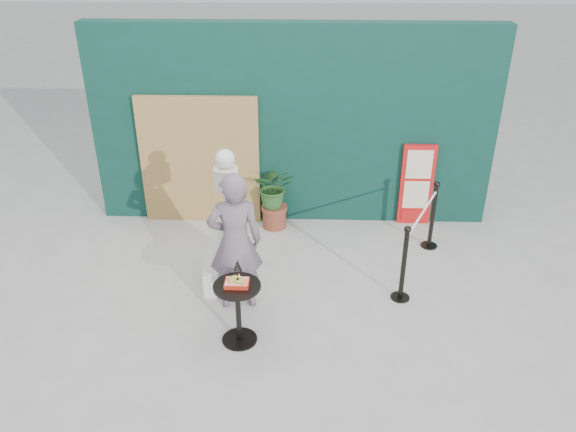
% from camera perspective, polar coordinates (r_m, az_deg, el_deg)
% --- Properties ---
extents(ground, '(60.00, 60.00, 0.00)m').
position_cam_1_polar(ground, '(6.46, -0.40, -12.90)').
color(ground, '#ADAAA5').
rests_on(ground, ground).
extents(back_wall, '(6.00, 0.30, 3.00)m').
position_cam_1_polar(back_wall, '(8.50, 0.49, 9.13)').
color(back_wall, '#0B3227').
rests_on(back_wall, ground).
extents(bamboo_fence, '(1.80, 0.08, 2.00)m').
position_cam_1_polar(bamboo_fence, '(8.63, -8.95, 5.54)').
color(bamboo_fence, tan).
rests_on(bamboo_fence, ground).
extents(woman, '(0.71, 0.53, 1.76)m').
position_cam_1_polar(woman, '(6.60, -5.39, -2.66)').
color(woman, slate).
rests_on(woman, ground).
extents(menu_board, '(0.50, 0.07, 1.30)m').
position_cam_1_polar(menu_board, '(8.79, 12.93, 3.09)').
color(menu_board, red).
rests_on(menu_board, ground).
extents(statue, '(0.73, 0.73, 1.88)m').
position_cam_1_polar(statue, '(7.02, -6.00, -1.78)').
color(statue, silver).
rests_on(statue, ground).
extents(cafe_table, '(0.52, 0.52, 0.75)m').
position_cam_1_polar(cafe_table, '(6.24, -5.11, -8.91)').
color(cafe_table, black).
rests_on(cafe_table, ground).
extents(food_basket, '(0.26, 0.19, 0.11)m').
position_cam_1_polar(food_basket, '(6.07, -5.20, -6.71)').
color(food_basket, red).
rests_on(food_basket, cafe_table).
extents(planter, '(0.60, 0.52, 1.01)m').
position_cam_1_polar(planter, '(8.47, -1.42, 2.42)').
color(planter, brown).
rests_on(planter, ground).
extents(stanchion_barrier, '(0.84, 1.54, 1.03)m').
position_cam_1_polar(stanchion_barrier, '(7.62, 13.19, -2.25)').
color(stanchion_barrier, black).
rests_on(stanchion_barrier, ground).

